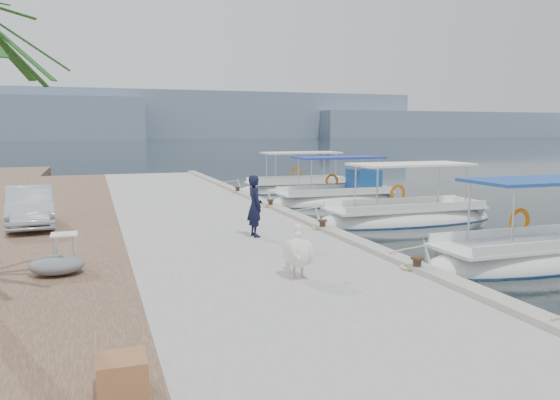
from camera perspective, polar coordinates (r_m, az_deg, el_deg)
The scene contains 16 objects.
ground at distance 15.16m, azimuth 7.92°, elevation -5.95°, with size 400.00×400.00×0.00m, color black.
concrete_quay at distance 18.80m, azimuth -7.29°, elevation -2.57°, with size 6.00×40.00×0.50m, color gray.
quay_curb at distance 19.49m, azimuth 0.72°, elevation -1.23°, with size 0.44×40.00×0.12m, color #9E988C.
cobblestone_strip at distance 18.47m, azimuth -22.68°, elevation -3.26°, with size 4.00×40.00×0.50m, color brown.
distant_hills at distance 217.73m, azimuth -9.44°, elevation 8.35°, with size 330.00×60.00×18.00m.
fishing_caique_b at distance 15.66m, azimuth 25.25°, elevation -5.69°, with size 6.93×2.14×2.83m.
fishing_caique_c at distance 21.05m, azimuth 12.93°, elevation -1.97°, with size 7.46×2.26×2.83m.
fishing_caique_d at distance 25.72m, azimuth 5.95°, elevation 0.00°, with size 6.71×2.16×2.83m.
fishing_caique_e at distance 30.67m, azimuth 1.90°, elevation 1.09°, with size 7.11×2.21×2.83m.
mooring_bollards at distance 16.20m, azimuth 4.46°, elevation -2.53°, with size 0.28×20.28×0.33m.
pelican at distance 11.04m, azimuth 1.91°, elevation -5.37°, with size 0.72×1.34×1.04m.
fisherman at distance 15.19m, azimuth -2.64°, elevation -0.63°, with size 0.63×0.41×1.72m, color black.
parked_car at distance 18.47m, azimuth -24.67°, elevation -0.64°, with size 1.31×3.75×1.23m, color silver.
wooden_crate at distance 6.69m, azimuth -16.19°, elevation -17.23°, with size 0.55×0.55×0.44m, color brown.
tarp_bundle at distance 12.22m, azimuth -22.27°, elevation -6.30°, with size 1.10×0.90×0.40m, color slate.
folding_table at distance 12.80m, azimuth -21.59°, elevation -4.19°, with size 0.55×0.55×0.73m.
Camera 1 is at (-6.71, -13.14, 3.47)m, focal length 35.00 mm.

